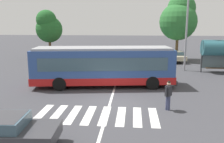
# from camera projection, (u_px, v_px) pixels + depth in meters

# --- Properties ---
(ground_plane) EXTENTS (160.00, 160.00, 0.00)m
(ground_plane) POSITION_uv_depth(u_px,v_px,m) (115.00, 103.00, 15.03)
(ground_plane) COLOR #3D3D42
(city_transit_bus) EXTENTS (11.20, 4.03, 3.06)m
(city_transit_bus) POSITION_uv_depth(u_px,v_px,m) (103.00, 66.00, 18.75)
(city_transit_bus) COLOR black
(city_transit_bus) RESTS_ON ground_plane
(pedestrian_crossing_street) EXTENTS (0.44, 0.50, 1.72)m
(pedestrian_crossing_street) POSITION_uv_depth(u_px,v_px,m) (168.00, 94.00, 13.63)
(pedestrian_crossing_street) COLOR #333856
(pedestrian_crossing_street) RESTS_ON ground_plane
(foreground_sedan) EXTENTS (4.61, 2.12, 1.35)m
(foreground_sedan) POSITION_uv_depth(u_px,v_px,m) (0.00, 130.00, 9.45)
(foreground_sedan) COLOR black
(foreground_sedan) RESTS_ON ground_plane
(parked_car_red) EXTENTS (2.28, 4.66, 1.35)m
(parked_car_red) POSITION_uv_depth(u_px,v_px,m) (70.00, 55.00, 31.86)
(parked_car_red) COLOR black
(parked_car_red) RESTS_ON ground_plane
(parked_car_silver) EXTENTS (1.96, 4.54, 1.35)m
(parked_car_silver) POSITION_uv_depth(u_px,v_px,m) (90.00, 55.00, 31.52)
(parked_car_silver) COLOR black
(parked_car_silver) RESTS_ON ground_plane
(parked_car_black) EXTENTS (2.13, 4.61, 1.35)m
(parked_car_black) POSITION_uv_depth(u_px,v_px,m) (110.00, 55.00, 31.29)
(parked_car_black) COLOR black
(parked_car_black) RESTS_ON ground_plane
(parked_car_white) EXTENTS (2.17, 4.63, 1.35)m
(parked_car_white) POSITION_uv_depth(u_px,v_px,m) (132.00, 55.00, 31.09)
(parked_car_white) COLOR black
(parked_car_white) RESTS_ON ground_plane
(parked_car_teal) EXTENTS (2.03, 4.58, 1.35)m
(parked_car_teal) POSITION_uv_depth(u_px,v_px,m) (154.00, 55.00, 31.03)
(parked_car_teal) COLOR black
(parked_car_teal) RESTS_ON ground_plane
(parked_car_champagne) EXTENTS (2.20, 4.64, 1.35)m
(parked_car_champagne) POSITION_uv_depth(u_px,v_px,m) (175.00, 56.00, 30.84)
(parked_car_champagne) COLOR black
(parked_car_champagne) RESTS_ON ground_plane
(twin_arm_street_lamp) EXTENTS (4.84, 0.32, 9.32)m
(twin_arm_street_lamp) POSITION_uv_depth(u_px,v_px,m) (187.00, 14.00, 24.05)
(twin_arm_street_lamp) COLOR #939399
(twin_arm_street_lamp) RESTS_ON ground_plane
(background_tree_left) EXTENTS (3.62, 3.62, 6.62)m
(background_tree_left) POSITION_uv_depth(u_px,v_px,m) (48.00, 27.00, 33.05)
(background_tree_left) COLOR brown
(background_tree_left) RESTS_ON ground_plane
(background_tree_right) EXTENTS (4.82, 4.82, 8.52)m
(background_tree_right) POSITION_uv_depth(u_px,v_px,m) (179.00, 18.00, 31.24)
(background_tree_right) COLOR brown
(background_tree_right) RESTS_ON ground_plane
(crosswalk_painted_stripes) EXTENTS (6.55, 2.78, 0.01)m
(crosswalk_painted_stripes) POSITION_uv_depth(u_px,v_px,m) (97.00, 115.00, 13.04)
(crosswalk_painted_stripes) COLOR silver
(crosswalk_painted_stripes) RESTS_ON ground_plane
(lane_center_line) EXTENTS (0.16, 24.00, 0.01)m
(lane_center_line) POSITION_uv_depth(u_px,v_px,m) (113.00, 94.00, 17.01)
(lane_center_line) COLOR silver
(lane_center_line) RESTS_ON ground_plane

